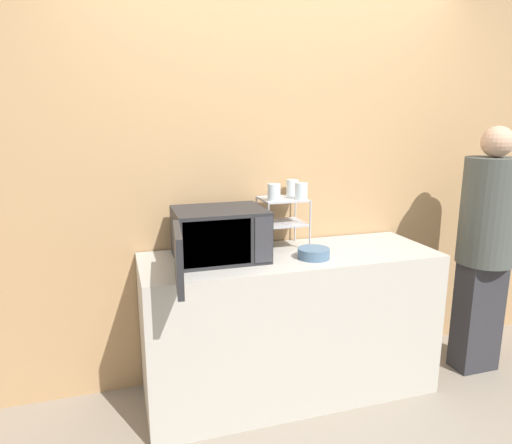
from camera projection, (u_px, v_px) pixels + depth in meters
The scene contains 10 objects.
ground_plane at pixel (308, 418), 2.58m from camera, with size 12.00×12.00×0.00m, color gray.
wall_back at pixel (272, 176), 2.90m from camera, with size 8.00×0.06×2.60m.
counter at pixel (290, 324), 2.77m from camera, with size 1.74×0.61×0.88m.
microwave at pixel (218, 235), 2.53m from camera, with size 0.57×0.78×0.29m.
dish_rack at pixel (283, 212), 2.76m from camera, with size 0.27×0.24×0.31m.
glass_front_left at pixel (274, 192), 2.65m from camera, with size 0.08×0.08×0.10m.
glass_back_right at pixel (292, 188), 2.83m from camera, with size 0.08×0.08×0.10m.
glass_front_right at pixel (301, 191), 2.69m from camera, with size 0.08×0.08×0.10m.
bowl at pixel (314, 253), 2.59m from camera, with size 0.18×0.18×0.06m.
person at pixel (486, 239), 2.92m from camera, with size 0.35×0.35×1.62m.
Camera 1 is at (-0.96, -2.08, 1.66)m, focal length 32.00 mm.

